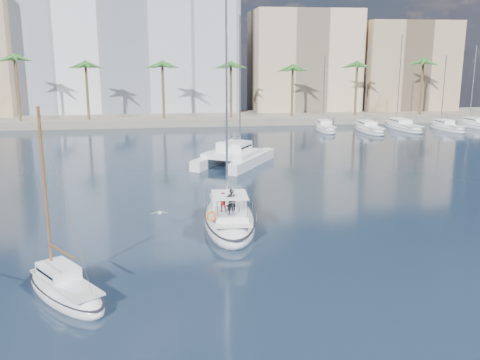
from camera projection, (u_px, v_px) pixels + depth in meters
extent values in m
plane|color=black|center=(241.00, 231.00, 36.60)|extent=(160.00, 160.00, 0.00)
cube|color=gray|center=(194.00, 119.00, 95.27)|extent=(120.00, 14.00, 1.20)
cube|color=white|center=(126.00, 42.00, 102.17)|extent=(42.00, 16.00, 28.00)
cube|color=beige|center=(303.00, 64.00, 104.71)|extent=(20.00, 14.00, 20.00)
cube|color=tan|center=(404.00, 69.00, 105.67)|extent=(18.00, 12.00, 18.00)
cylinder|color=brown|center=(195.00, 94.00, 90.35)|extent=(0.44, 0.44, 10.50)
sphere|color=#2C6525|center=(194.00, 62.00, 89.14)|extent=(3.60, 3.60, 3.60)
cylinder|color=brown|center=(386.00, 92.00, 94.86)|extent=(0.44, 0.44, 10.50)
sphere|color=#2C6525|center=(388.00, 62.00, 93.66)|extent=(3.60, 3.60, 3.60)
ellipsoid|color=white|center=(229.00, 220.00, 37.99)|extent=(4.12, 11.22, 2.29)
ellipsoid|color=black|center=(229.00, 215.00, 37.91)|extent=(4.16, 11.33, 0.18)
cube|color=silver|center=(229.00, 209.00, 37.58)|extent=(2.96, 8.41, 0.12)
cube|color=white|center=(228.00, 199.00, 38.74)|extent=(2.56, 3.74, 0.60)
cube|color=black|center=(228.00, 199.00, 38.73)|extent=(2.56, 3.31, 0.14)
cylinder|color=#B7BABF|center=(227.00, 102.00, 38.38)|extent=(0.15, 0.15, 14.47)
cylinder|color=#B7BABF|center=(229.00, 186.00, 37.53)|extent=(0.36, 4.46, 0.11)
cube|color=white|center=(231.00, 214.00, 35.47)|extent=(2.24, 2.87, 0.36)
cube|color=white|center=(231.00, 195.00, 35.05)|extent=(2.24, 2.87, 0.04)
torus|color=silver|center=(232.00, 209.00, 34.28)|extent=(0.96, 0.11, 0.96)
torus|color=#FF5A0D|center=(212.00, 216.00, 33.83)|extent=(0.64, 0.23, 0.64)
imported|color=black|center=(231.00, 202.00, 34.58)|extent=(0.69, 0.50, 1.74)
imported|color=red|center=(223.00, 202.00, 35.43)|extent=(0.72, 0.62, 1.30)
ellipsoid|color=white|center=(66.00, 292.00, 26.63)|extent=(5.70, 6.86, 1.61)
ellipsoid|color=black|center=(65.00, 288.00, 26.58)|extent=(5.75, 6.92, 0.18)
cube|color=silver|center=(66.00, 282.00, 26.40)|extent=(4.21, 5.10, 0.12)
cube|color=white|center=(58.00, 270.00, 26.88)|extent=(2.47, 2.67, 0.60)
cube|color=black|center=(58.00, 270.00, 26.88)|extent=(2.34, 2.47, 0.14)
cylinder|color=brown|center=(45.00, 192.00, 26.54)|extent=(0.15, 0.15, 8.48)
cylinder|color=brown|center=(62.00, 251.00, 26.18)|extent=(1.68, 2.33, 0.11)
cube|color=white|center=(217.00, 158.00, 59.53)|extent=(6.58, 9.83, 1.10)
cube|color=white|center=(252.00, 161.00, 57.93)|extent=(6.58, 9.83, 1.10)
cube|color=white|center=(232.00, 153.00, 58.08)|extent=(7.15, 7.54, 0.50)
cube|color=white|center=(234.00, 146.00, 58.40)|extent=(4.20, 4.29, 1.00)
cube|color=black|center=(234.00, 146.00, 58.38)|extent=(4.00, 3.93, 0.18)
cylinder|color=#B7BABF|center=(240.00, 84.00, 58.31)|extent=(0.18, 0.18, 14.35)
ellipsoid|color=silver|center=(160.00, 213.00, 36.91)|extent=(0.24, 0.46, 0.22)
sphere|color=silver|center=(160.00, 212.00, 37.12)|extent=(0.12, 0.12, 0.12)
cube|color=gray|center=(155.00, 213.00, 36.86)|extent=(0.53, 0.19, 0.13)
cube|color=gray|center=(165.00, 212.00, 36.95)|extent=(0.53, 0.19, 0.13)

